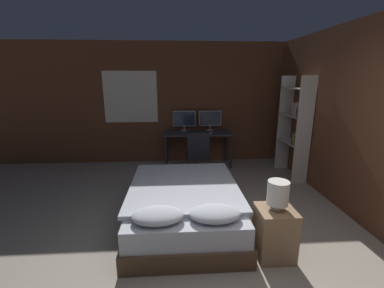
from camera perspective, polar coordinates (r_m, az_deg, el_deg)
The scene contains 12 objects.
wall_back at distance 5.96m, azimuth 1.41°, elevation 8.96°, with size 12.00×0.08×2.70m.
wall_side_right at distance 4.29m, azimuth 32.03°, elevation 4.55°, with size 0.06×12.00×2.70m.
bed at distance 3.55m, azimuth -1.71°, elevation -13.42°, with size 1.45×1.96×0.60m.
nightstand at distance 3.10m, azimuth 17.84°, elevation -18.24°, with size 0.39×0.39×0.57m.
bedside_lamp at distance 2.88m, azimuth 18.57°, elevation -10.28°, with size 0.22×0.22×0.32m.
desk at distance 5.69m, azimuth 1.31°, elevation 1.70°, with size 1.51×0.62×0.76m.
monitor_left at distance 5.81m, azimuth -1.75°, elevation 5.49°, with size 0.51×0.16×0.45m.
monitor_right at distance 5.86m, azimuth 4.03°, elevation 5.54°, with size 0.51×0.16×0.45m.
keyboard at distance 5.47m, azimuth 1.50°, elevation 2.27°, with size 0.34×0.13×0.02m.
computer_mouse at distance 5.50m, azimuth 4.21°, elevation 2.39°, with size 0.07×0.05×0.04m.
office_chair at distance 5.00m, azimuth 1.25°, elevation -3.53°, with size 0.52×0.52×0.94m.
bookshelf at distance 5.30m, azimuth 22.13°, elevation 4.41°, with size 0.29×0.86×1.97m.
Camera 1 is at (-0.55, -1.94, 1.93)m, focal length 24.00 mm.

